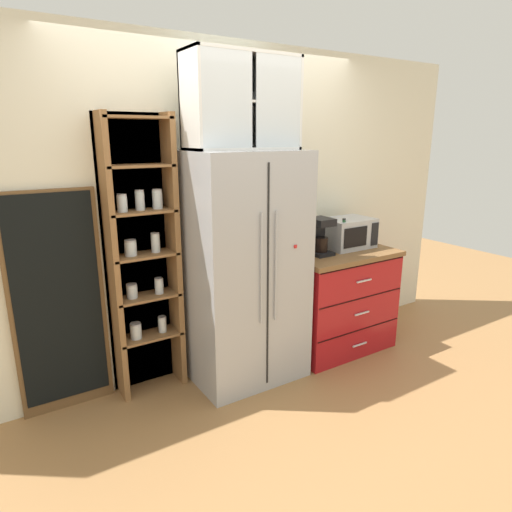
% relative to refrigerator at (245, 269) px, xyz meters
% --- Properties ---
extents(ground_plane, '(10.67, 10.67, 0.00)m').
position_rel_refrigerator_xyz_m(ground_plane, '(-0.00, -0.04, -0.88)').
color(ground_plane, '#9E7042').
extents(wall_back_cream, '(4.97, 0.10, 2.55)m').
position_rel_refrigerator_xyz_m(wall_back_cream, '(-0.00, 0.36, 0.39)').
color(wall_back_cream, silver).
rests_on(wall_back_cream, ground).
extents(refrigerator, '(0.84, 0.64, 1.76)m').
position_rel_refrigerator_xyz_m(refrigerator, '(0.00, 0.00, 0.00)').
color(refrigerator, '#ADAFB5').
rests_on(refrigerator, ground).
extents(pantry_shelf_column, '(0.52, 0.24, 2.01)m').
position_rel_refrigerator_xyz_m(pantry_shelf_column, '(-0.70, 0.26, 0.15)').
color(pantry_shelf_column, brown).
rests_on(pantry_shelf_column, ground).
extents(counter_cabinet, '(0.97, 0.67, 0.90)m').
position_rel_refrigerator_xyz_m(counter_cabinet, '(0.93, -0.01, -0.43)').
color(counter_cabinet, '#A8161C').
rests_on(counter_cabinet, ground).
extents(microwave, '(0.44, 0.33, 0.26)m').
position_rel_refrigerator_xyz_m(microwave, '(1.08, 0.04, 0.15)').
color(microwave, '#ADAFB5').
rests_on(microwave, counter_cabinet).
extents(coffee_maker, '(0.17, 0.20, 0.31)m').
position_rel_refrigerator_xyz_m(coffee_maker, '(0.71, -0.00, 0.17)').
color(coffee_maker, black).
rests_on(coffee_maker, counter_cabinet).
extents(mug_cream, '(0.12, 0.08, 0.09)m').
position_rel_refrigerator_xyz_m(mug_cream, '(0.56, -0.02, 0.06)').
color(mug_cream, silver).
rests_on(mug_cream, counter_cabinet).
extents(bottle_green, '(0.07, 0.07, 0.29)m').
position_rel_refrigerator_xyz_m(bottle_green, '(0.93, -0.07, 0.15)').
color(bottle_green, '#285B33').
rests_on(bottle_green, counter_cabinet).
extents(upper_cabinet, '(0.81, 0.32, 0.64)m').
position_rel_refrigerator_xyz_m(upper_cabinet, '(-0.00, 0.05, 1.20)').
color(upper_cabinet, silver).
rests_on(upper_cabinet, refrigerator).
extents(chalkboard_menu, '(0.60, 0.04, 1.54)m').
position_rel_refrigerator_xyz_m(chalkboard_menu, '(-1.28, 0.29, -0.11)').
color(chalkboard_menu, brown).
rests_on(chalkboard_menu, ground).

